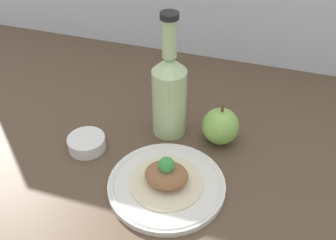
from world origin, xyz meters
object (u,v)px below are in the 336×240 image
(plate, at_px, (167,185))
(plated_food, at_px, (167,176))
(apple, at_px, (221,126))
(dipping_bowl, at_px, (87,143))
(cider_bottle, at_px, (169,92))

(plate, bearing_deg, plated_food, 0.00)
(apple, distance_m, dipping_bowl, 0.31)
(plate, bearing_deg, apple, 67.69)
(cider_bottle, xyz_separation_m, dipping_bowl, (-0.16, -0.12, -0.10))
(plate, distance_m, dipping_bowl, 0.22)
(plate, xyz_separation_m, apple, (0.07, 0.18, 0.03))
(apple, bearing_deg, dipping_bowl, -157.36)
(plated_food, bearing_deg, apple, 67.69)
(plate, height_order, dipping_bowl, dipping_bowl)
(plate, relative_size, dipping_bowl, 2.83)
(plate, relative_size, apple, 2.37)
(plated_food, height_order, apple, apple)
(plated_food, xyz_separation_m, dipping_bowl, (-0.21, 0.06, -0.02))
(cider_bottle, height_order, dipping_bowl, cider_bottle)
(dipping_bowl, bearing_deg, plate, -15.75)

